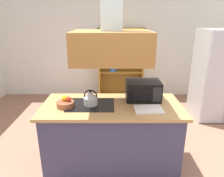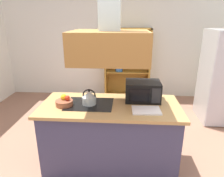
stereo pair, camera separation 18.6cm
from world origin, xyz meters
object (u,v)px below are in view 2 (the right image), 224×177
Objects in this scene: fruit_bowl at (64,102)px; kettle at (89,98)px; microwave at (143,91)px; dish_cabinet at (127,68)px; cutting_board at (146,110)px.

kettle is at bearing 11.17° from fruit_bowl.
kettle is 0.44× the size of microwave.
dish_cabinet reaches higher than microwave.
dish_cabinet reaches higher than fruit_bowl.
cutting_board is (0.72, -0.16, -0.08)m from kettle.
fruit_bowl reaches higher than cutting_board.
dish_cabinet is 2.65m from kettle.
cutting_board is at bearing -85.31° from dish_cabinet.
kettle is 0.60× the size of cutting_board.
fruit_bowl is (-0.31, -0.06, -0.04)m from kettle.
cutting_board is 1.03m from fruit_bowl.
fruit_bowl is (-1.03, 0.10, 0.04)m from cutting_board.
fruit_bowl is at bearing -106.76° from dish_cabinet.
fruit_bowl is at bearing 174.63° from cutting_board.
kettle is at bearing -100.70° from dish_cabinet.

